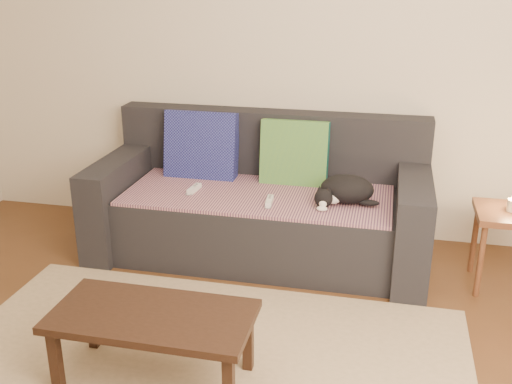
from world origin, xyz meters
TOP-DOWN VIEW (x-y plane):
  - back_wall at (0.00, 2.00)m, footprint 4.50×0.04m
  - sofa at (0.00, 1.57)m, footprint 2.10×0.94m
  - throw_blanket at (0.00, 1.48)m, footprint 1.66×0.74m
  - cushion_navy at (-0.45, 1.74)m, footprint 0.49×0.21m
  - cushion_green at (0.18, 1.74)m, footprint 0.44×0.17m
  - cat at (0.54, 1.43)m, footprint 0.39×0.33m
  - wii_remote_a at (-0.40, 1.42)m, footprint 0.05×0.15m
  - wii_remote_b at (0.11, 1.32)m, footprint 0.05×0.15m
  - side_table at (1.48, 1.41)m, footprint 0.38×0.38m
  - candle at (1.48, 1.41)m, footprint 0.06×0.06m
  - rug at (0.00, 0.15)m, footprint 2.50×1.80m
  - coffee_table at (-0.17, 0.14)m, footprint 0.88×0.44m

SIDE VIEW (x-z plane):
  - rug at x=0.00m, z-range 0.00..0.01m
  - sofa at x=0.00m, z-range -0.13..0.74m
  - coffee_table at x=-0.17m, z-range 0.13..0.49m
  - side_table at x=1.48m, z-range 0.15..0.63m
  - throw_blanket at x=0.00m, z-range 0.42..0.44m
  - wii_remote_a at x=-0.40m, z-range 0.44..0.47m
  - wii_remote_b at x=0.11m, z-range 0.44..0.47m
  - candle at x=1.48m, z-range 0.47..0.56m
  - cat at x=0.54m, z-range 0.44..0.60m
  - cushion_navy at x=-0.45m, z-range 0.38..0.88m
  - cushion_green at x=0.18m, z-range 0.41..0.85m
  - back_wall at x=0.00m, z-range 0.00..2.60m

